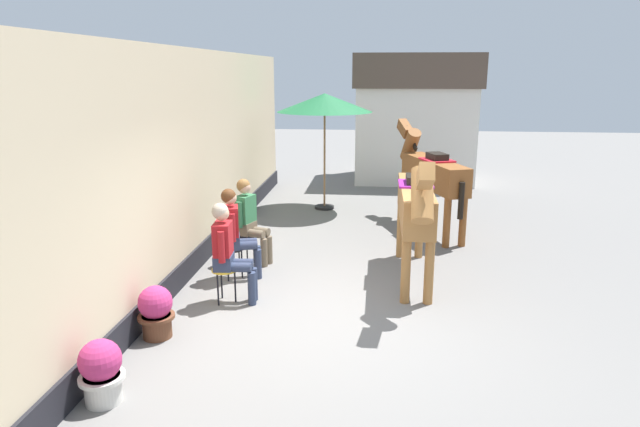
{
  "coord_description": "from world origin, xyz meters",
  "views": [
    {
      "loc": [
        0.42,
        -6.63,
        3.08
      ],
      "look_at": [
        -0.4,
        1.2,
        1.05
      ],
      "focal_mm": 31.4,
      "sensor_mm": 36.0,
      "label": 1
    }
  ],
  "objects_px": {
    "seated_visitor_far": "(249,217)",
    "saddled_horse_far": "(431,172)",
    "seated_visitor_near": "(228,248)",
    "flower_planter_nearest": "(101,370)",
    "satchel_bag": "(246,238)",
    "cafe_parasol": "(325,103)",
    "seated_visitor_middle": "(236,229)",
    "saddled_horse_near": "(416,206)",
    "flower_planter_inner_near": "(156,311)"
  },
  "relations": [
    {
      "from": "seated_visitor_far",
      "to": "saddled_horse_far",
      "type": "relative_size",
      "value": 0.48
    },
    {
      "from": "seated_visitor_near",
      "to": "flower_planter_nearest",
      "type": "distance_m",
      "value": 2.56
    },
    {
      "from": "satchel_bag",
      "to": "flower_planter_nearest",
      "type": "bearing_deg",
      "value": 88.34
    },
    {
      "from": "cafe_parasol",
      "to": "seated_visitor_near",
      "type": "bearing_deg",
      "value": -98.07
    },
    {
      "from": "seated_visitor_near",
      "to": "seated_visitor_far",
      "type": "distance_m",
      "value": 1.63
    },
    {
      "from": "seated_visitor_middle",
      "to": "saddled_horse_near",
      "type": "bearing_deg",
      "value": 3.66
    },
    {
      "from": "saddled_horse_far",
      "to": "seated_visitor_far",
      "type": "bearing_deg",
      "value": -144.04
    },
    {
      "from": "flower_planter_nearest",
      "to": "flower_planter_inner_near",
      "type": "bearing_deg",
      "value": 90.29
    },
    {
      "from": "saddled_horse_far",
      "to": "flower_planter_nearest",
      "type": "height_order",
      "value": "saddled_horse_far"
    },
    {
      "from": "seated_visitor_middle",
      "to": "flower_planter_nearest",
      "type": "relative_size",
      "value": 2.17
    },
    {
      "from": "saddled_horse_far",
      "to": "flower_planter_nearest",
      "type": "bearing_deg",
      "value": -119.48
    },
    {
      "from": "seated_visitor_far",
      "to": "saddled_horse_far",
      "type": "xyz_separation_m",
      "value": [
        3.08,
        2.23,
        0.38
      ]
    },
    {
      "from": "seated_visitor_near",
      "to": "seated_visitor_far",
      "type": "xyz_separation_m",
      "value": [
        -0.09,
        1.63,
        0.0
      ]
    },
    {
      "from": "saddled_horse_near",
      "to": "cafe_parasol",
      "type": "bearing_deg",
      "value": 112.04
    },
    {
      "from": "seated_visitor_middle",
      "to": "saddled_horse_near",
      "type": "relative_size",
      "value": 0.46
    },
    {
      "from": "seated_visitor_near",
      "to": "saddled_horse_near",
      "type": "bearing_deg",
      "value": 23.12
    },
    {
      "from": "seated_visitor_far",
      "to": "satchel_bag",
      "type": "height_order",
      "value": "seated_visitor_far"
    },
    {
      "from": "saddled_horse_far",
      "to": "flower_planter_inner_near",
      "type": "distance_m",
      "value": 6.17
    },
    {
      "from": "cafe_parasol",
      "to": "satchel_bag",
      "type": "xyz_separation_m",
      "value": [
        -1.17,
        -2.77,
        -2.26
      ]
    },
    {
      "from": "seated_visitor_middle",
      "to": "saddled_horse_near",
      "type": "xyz_separation_m",
      "value": [
        2.65,
        0.17,
        0.38
      ]
    },
    {
      "from": "satchel_bag",
      "to": "seated_visitor_far",
      "type": "bearing_deg",
      "value": 107.4
    },
    {
      "from": "seated_visitor_middle",
      "to": "flower_planter_nearest",
      "type": "bearing_deg",
      "value": -97.7
    },
    {
      "from": "seated_visitor_middle",
      "to": "satchel_bag",
      "type": "xyz_separation_m",
      "value": [
        -0.28,
        1.74,
        -0.68
      ]
    },
    {
      "from": "seated_visitor_middle",
      "to": "seated_visitor_far",
      "type": "relative_size",
      "value": 1.0
    },
    {
      "from": "seated_visitor_middle",
      "to": "saddled_horse_far",
      "type": "distance_m",
      "value": 4.31
    },
    {
      "from": "flower_planter_inner_near",
      "to": "cafe_parasol",
      "type": "bearing_deg",
      "value": 78.23
    },
    {
      "from": "saddled_horse_near",
      "to": "flower_planter_inner_near",
      "type": "relative_size",
      "value": 4.68
    },
    {
      "from": "seated_visitor_far",
      "to": "flower_planter_nearest",
      "type": "distance_m",
      "value": 4.13
    },
    {
      "from": "saddled_horse_near",
      "to": "cafe_parasol",
      "type": "distance_m",
      "value": 4.84
    },
    {
      "from": "flower_planter_nearest",
      "to": "satchel_bag",
      "type": "relative_size",
      "value": 2.29
    },
    {
      "from": "saddled_horse_near",
      "to": "seated_visitor_middle",
      "type": "bearing_deg",
      "value": -176.34
    },
    {
      "from": "saddled_horse_far",
      "to": "cafe_parasol",
      "type": "xyz_separation_m",
      "value": [
        -2.22,
        1.56,
        1.2
      ]
    },
    {
      "from": "seated_visitor_near",
      "to": "flower_planter_inner_near",
      "type": "distance_m",
      "value": 1.32
    },
    {
      "from": "seated_visitor_middle",
      "to": "seated_visitor_far",
      "type": "xyz_separation_m",
      "value": [
        0.04,
        0.72,
        0.0
      ]
    },
    {
      "from": "seated_visitor_far",
      "to": "satchel_bag",
      "type": "bearing_deg",
      "value": 107.07
    },
    {
      "from": "saddled_horse_far",
      "to": "satchel_bag",
      "type": "xyz_separation_m",
      "value": [
        -3.39,
        -1.21,
        -1.06
      ]
    },
    {
      "from": "seated_visitor_near",
      "to": "seated_visitor_middle",
      "type": "bearing_deg",
      "value": 98.09
    },
    {
      "from": "seated_visitor_near",
      "to": "cafe_parasol",
      "type": "distance_m",
      "value": 5.7
    },
    {
      "from": "flower_planter_nearest",
      "to": "flower_planter_inner_near",
      "type": "xyz_separation_m",
      "value": [
        -0.01,
        1.35,
        0.0
      ]
    },
    {
      "from": "flower_planter_inner_near",
      "to": "satchel_bag",
      "type": "height_order",
      "value": "flower_planter_inner_near"
    },
    {
      "from": "seated_visitor_far",
      "to": "cafe_parasol",
      "type": "height_order",
      "value": "cafe_parasol"
    },
    {
      "from": "saddled_horse_near",
      "to": "seated_visitor_far",
      "type": "bearing_deg",
      "value": 168.11
    },
    {
      "from": "flower_planter_nearest",
      "to": "satchel_bag",
      "type": "distance_m",
      "value": 5.11
    },
    {
      "from": "saddled_horse_near",
      "to": "flower_planter_nearest",
      "type": "relative_size",
      "value": 4.68
    },
    {
      "from": "seated_visitor_middle",
      "to": "satchel_bag",
      "type": "height_order",
      "value": "seated_visitor_middle"
    },
    {
      "from": "seated_visitor_near",
      "to": "saddled_horse_near",
      "type": "distance_m",
      "value": 2.77
    },
    {
      "from": "saddled_horse_far",
      "to": "flower_planter_inner_near",
      "type": "bearing_deg",
      "value": -125.77
    },
    {
      "from": "cafe_parasol",
      "to": "seated_visitor_far",
      "type": "bearing_deg",
      "value": -102.81
    },
    {
      "from": "seated_visitor_near",
      "to": "satchel_bag",
      "type": "xyz_separation_m",
      "value": [
        -0.41,
        2.65,
        -0.68
      ]
    },
    {
      "from": "seated_visitor_near",
      "to": "flower_planter_inner_near",
      "type": "relative_size",
      "value": 2.17
    }
  ]
}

